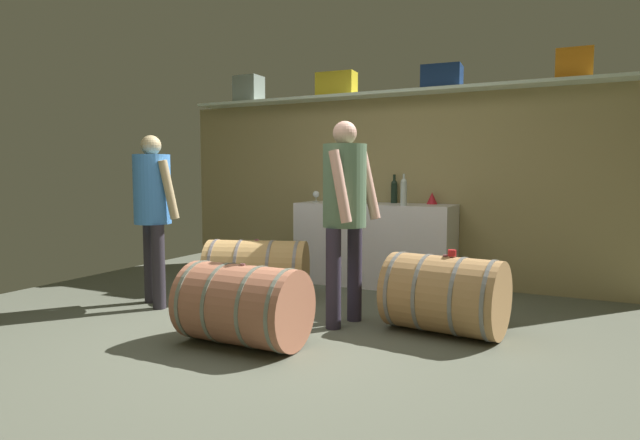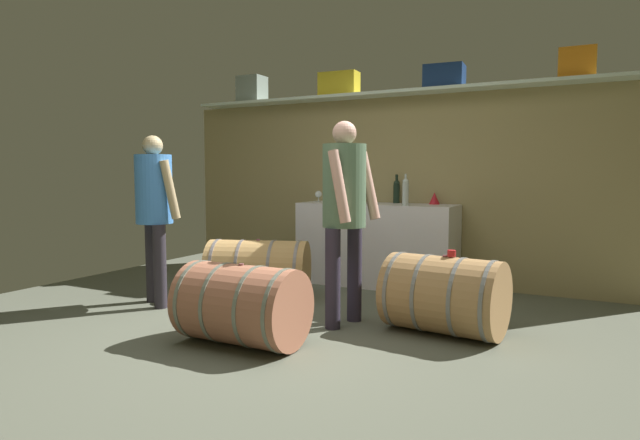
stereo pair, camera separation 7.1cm
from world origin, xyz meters
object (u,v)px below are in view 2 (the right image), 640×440
at_px(wine_barrel_flank, 242,304).
at_px(tasting_cup, 452,253).
at_px(work_cabinet, 376,244).
at_px(wine_bottle_dark, 397,191).
at_px(wine_bottle_clear, 405,191).
at_px(toolcase_grey, 252,90).
at_px(toolcase_orange, 577,64).
at_px(wine_glass, 318,195).
at_px(toolcase_navy, 444,77).
at_px(wine_barrel_far, 258,269).
at_px(red_funnel, 434,198).
at_px(toolcase_yellow, 339,84).
at_px(winemaker_pouring, 155,202).
at_px(visitor_tasting, 345,201).
at_px(wine_barrel_near, 444,295).

bearing_deg(wine_barrel_flank, tasting_cup, 35.90).
height_order(work_cabinet, wine_bottle_dark, wine_bottle_dark).
distance_m(work_cabinet, wine_bottle_clear, 0.71).
distance_m(toolcase_grey, toolcase_orange, 3.52).
xyz_separation_m(wine_glass, tasting_cup, (1.80, -1.34, -0.34)).
bearing_deg(wine_bottle_clear, toolcase_orange, 14.48).
distance_m(toolcase_grey, tasting_cup, 3.58).
height_order(toolcase_navy, wine_bottle_dark, toolcase_navy).
height_order(toolcase_navy, wine_barrel_far, toolcase_navy).
bearing_deg(wine_bottle_clear, red_funnel, 64.12).
distance_m(toolcase_yellow, toolcase_orange, 2.37).
distance_m(wine_glass, wine_barrel_far, 1.24).
bearing_deg(wine_bottle_clear, toolcase_navy, 55.22).
xyz_separation_m(toolcase_orange, wine_bottle_clear, (-1.46, -0.38, -1.16)).
bearing_deg(toolcase_grey, tasting_cup, -30.25).
distance_m(winemaker_pouring, visitor_tasting, 1.77).
distance_m(toolcase_yellow, wine_barrel_near, 2.91).
distance_m(toolcase_yellow, wine_barrel_flank, 3.11).
relative_size(toolcase_grey, wine_bottle_dark, 1.02).
height_order(wine_barrel_flank, tasting_cup, tasting_cup).
relative_size(red_funnel, winemaker_pouring, 0.08).
xyz_separation_m(red_funnel, wine_barrel_near, (0.52, -1.56, -0.63)).
xyz_separation_m(work_cabinet, wine_barrel_near, (1.08, -1.37, -0.14)).
height_order(toolcase_yellow, wine_barrel_near, toolcase_yellow).
relative_size(toolcase_yellow, wine_barrel_far, 0.40).
distance_m(toolcase_orange, wine_barrel_flank, 3.64).
distance_m(wine_bottle_clear, wine_barrel_near, 1.54).
bearing_deg(wine_barrel_near, red_funnel, 114.76).
height_order(toolcase_yellow, wine_bottle_dark, toolcase_yellow).
relative_size(wine_barrel_far, winemaker_pouring, 0.70).
distance_m(work_cabinet, wine_bottle_dark, 0.61).
height_order(toolcase_grey, wine_bottle_dark, toolcase_grey).
height_order(toolcase_grey, visitor_tasting, toolcase_grey).
relative_size(toolcase_navy, wine_bottle_dark, 1.26).
relative_size(red_funnel, wine_barrel_flank, 0.14).
bearing_deg(wine_barrel_flank, work_cabinet, 87.36).
bearing_deg(work_cabinet, tasting_cup, -50.68).
height_order(wine_bottle_dark, wine_barrel_near, wine_bottle_dark).
xyz_separation_m(wine_bottle_clear, wine_barrel_far, (-1.14, -0.88, -0.72)).
distance_m(wine_bottle_clear, tasting_cup, 1.45).
distance_m(tasting_cup, visitor_tasting, 0.89).
distance_m(toolcase_yellow, wine_glass, 1.24).
relative_size(toolcase_orange, wine_barrel_near, 0.35).
relative_size(toolcase_orange, wine_bottle_dark, 1.01).
relative_size(wine_barrel_near, wine_barrel_flank, 1.06).
distance_m(work_cabinet, tasting_cup, 1.79).
distance_m(toolcase_navy, tasting_cup, 2.24).
bearing_deg(winemaker_pouring, toolcase_grey, 128.48).
relative_size(wine_bottle_dark, wine_barrel_near, 0.34).
height_order(wine_bottle_clear, winemaker_pouring, winemaker_pouring).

